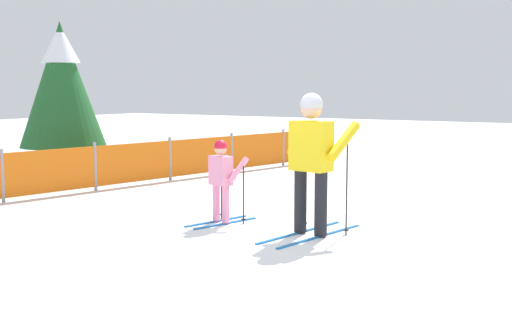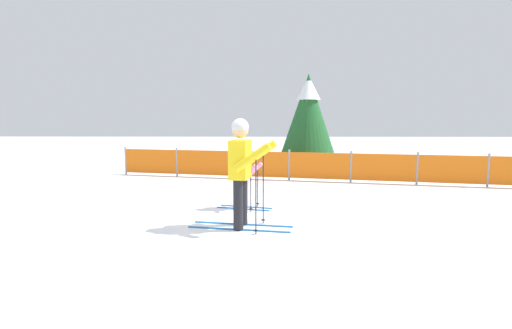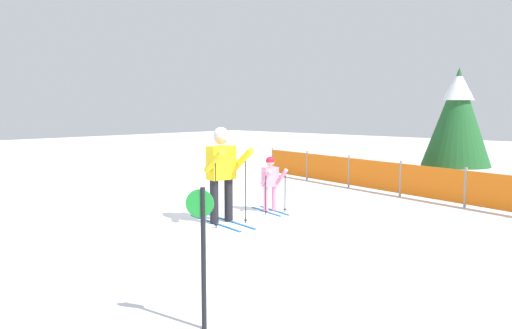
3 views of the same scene
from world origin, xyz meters
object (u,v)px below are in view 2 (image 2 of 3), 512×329
(skier_adult, at_px, (242,163))
(skier_child, at_px, (245,175))
(conifer_far, at_px, (308,112))
(safety_fence, at_px, (320,166))

(skier_adult, relative_size, skier_child, 1.56)
(skier_adult, xyz_separation_m, conifer_far, (1.88, 6.76, 0.92))
(skier_adult, bearing_deg, skier_child, 100.34)
(skier_child, height_order, safety_fence, skier_child)
(skier_adult, height_order, conifer_far, conifer_far)
(skier_adult, distance_m, safety_fence, 5.36)
(safety_fence, distance_m, conifer_far, 2.42)
(skier_child, xyz_separation_m, conifer_far, (1.88, 5.33, 1.33))
(skier_child, bearing_deg, skier_adult, -74.11)
(safety_fence, bearing_deg, skier_child, -120.07)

